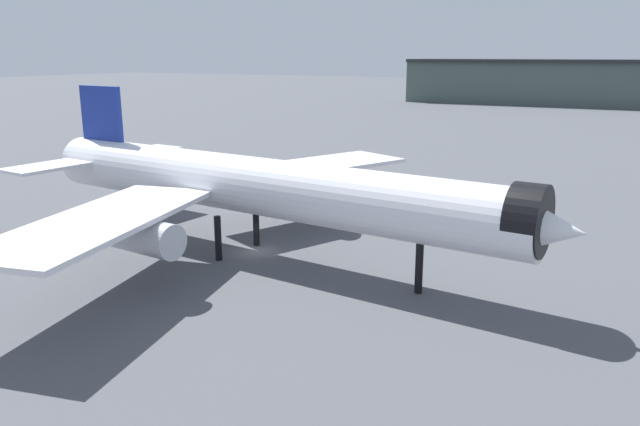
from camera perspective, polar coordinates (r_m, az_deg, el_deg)
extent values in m
plane|color=#4C4F54|center=(61.21, -5.88, -3.55)|extent=(900.00, 900.00, 0.00)
cylinder|color=white|center=(57.75, -5.80, 2.49)|extent=(52.00, 10.61, 5.34)
cone|color=white|center=(46.37, 19.87, -1.29)|extent=(6.38, 5.80, 5.23)
cone|color=white|center=(76.53, -21.05, 4.55)|extent=(7.42, 5.75, 5.07)
cylinder|color=black|center=(46.51, 18.64, -0.63)|extent=(2.94, 5.61, 5.39)
cube|color=white|center=(71.46, -1.02, 4.32)|extent=(16.99, 24.63, 0.43)
cylinder|color=#B7BAC1|center=(68.85, -1.47, 2.44)|extent=(7.50, 3.66, 2.94)
cube|color=white|center=(51.06, -19.49, -0.64)|extent=(12.98, 24.49, 0.43)
cylinder|color=#B7BAC1|center=(52.24, -16.08, -2.04)|extent=(7.50, 3.66, 2.94)
cube|color=navy|center=(72.67, -19.42, 7.62)|extent=(6.23, 1.17, 8.54)
cube|color=white|center=(77.66, -16.16, 5.47)|extent=(5.58, 9.74, 0.32)
cube|color=white|center=(70.60, -23.53, 3.99)|extent=(5.58, 9.74, 0.32)
cylinder|color=black|center=(50.59, 9.11, -5.01)|extent=(0.64, 0.64, 4.27)
cylinder|color=black|center=(62.58, -5.91, -1.10)|extent=(0.64, 0.64, 4.27)
cylinder|color=black|center=(58.54, -9.37, -2.32)|extent=(0.64, 0.64, 4.27)
cube|color=black|center=(91.41, -11.44, 2.47)|extent=(2.83, 2.60, 0.20)
cube|color=beige|center=(91.25, -11.46, 2.97)|extent=(2.83, 2.60, 1.40)
sphere|color=black|center=(92.13, -12.06, 2.47)|extent=(0.44, 0.44, 0.44)
sphere|color=black|center=(92.54, -11.16, 2.57)|extent=(0.44, 0.44, 0.44)
sphere|color=black|center=(90.32, -11.72, 2.25)|extent=(0.44, 0.44, 0.44)
sphere|color=black|center=(90.74, -10.81, 2.35)|extent=(0.44, 0.44, 0.44)
cone|color=#F2600C|center=(92.17, -2.80, 2.85)|extent=(0.54, 0.54, 0.67)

